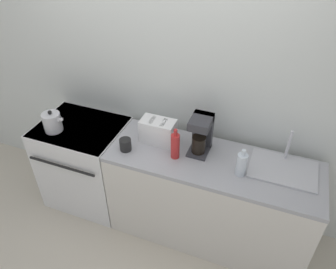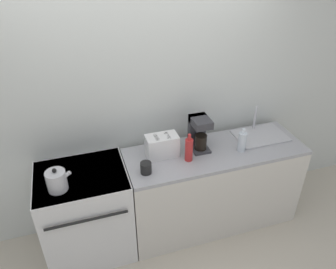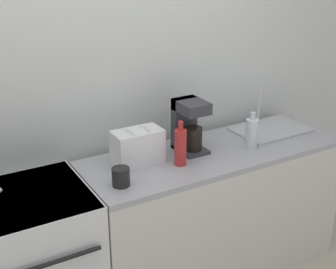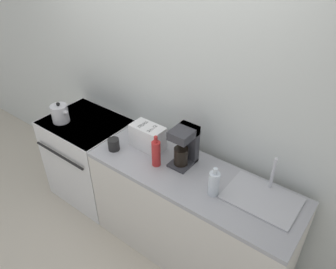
# 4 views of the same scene
# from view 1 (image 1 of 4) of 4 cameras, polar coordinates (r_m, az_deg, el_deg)

# --- Properties ---
(ground_plane) EXTENTS (12.00, 12.00, 0.00)m
(ground_plane) POSITION_cam_1_polar(r_m,az_deg,el_deg) (3.29, -5.83, -17.21)
(ground_plane) COLOR beige
(wall_back) EXTENTS (8.00, 0.05, 2.60)m
(wall_back) POSITION_cam_1_polar(r_m,az_deg,el_deg) (2.89, -1.43, 8.95)
(wall_back) COLOR silver
(wall_back) RESTS_ON ground_plane
(stove) EXTENTS (0.78, 0.67, 0.91)m
(stove) POSITION_cam_1_polar(r_m,az_deg,el_deg) (3.38, -13.97, -4.76)
(stove) COLOR silver
(stove) RESTS_ON ground_plane
(counter_block) EXTENTS (1.73, 0.60, 0.91)m
(counter_block) POSITION_cam_1_polar(r_m,az_deg,el_deg) (2.98, 7.15, -11.10)
(counter_block) COLOR silver
(counter_block) RESTS_ON ground_plane
(kettle) EXTENTS (0.20, 0.16, 0.21)m
(kettle) POSITION_cam_1_polar(r_m,az_deg,el_deg) (3.08, -19.49, 2.06)
(kettle) COLOR silver
(kettle) RESTS_ON stove
(toaster) EXTENTS (0.29, 0.16, 0.21)m
(toaster) POSITION_cam_1_polar(r_m,az_deg,el_deg) (2.77, -1.75, 0.61)
(toaster) COLOR white
(toaster) RESTS_ON counter_block
(coffee_maker) EXTENTS (0.16, 0.22, 0.33)m
(coffee_maker) POSITION_cam_1_polar(r_m,az_deg,el_deg) (2.65, 5.78, 0.34)
(coffee_maker) COLOR #333338
(coffee_maker) RESTS_ON counter_block
(sink_tray) EXTENTS (0.51, 0.36, 0.28)m
(sink_tray) POSITION_cam_1_polar(r_m,az_deg,el_deg) (2.70, 19.44, -5.56)
(sink_tray) COLOR #B7B7BC
(sink_tray) RESTS_ON counter_block
(bottle_clear) EXTENTS (0.08, 0.08, 0.24)m
(bottle_clear) POSITION_cam_1_polar(r_m,az_deg,el_deg) (2.52, 12.67, -5.06)
(bottle_clear) COLOR silver
(bottle_clear) RESTS_ON counter_block
(bottle_red) EXTENTS (0.07, 0.07, 0.27)m
(bottle_red) POSITION_cam_1_polar(r_m,az_deg,el_deg) (2.60, 1.26, -1.97)
(bottle_red) COLOR #B72828
(bottle_red) RESTS_ON counter_block
(cup_black) EXTENTS (0.10, 0.10, 0.10)m
(cup_black) POSITION_cam_1_polar(r_m,az_deg,el_deg) (2.73, -7.42, -1.76)
(cup_black) COLOR black
(cup_black) RESTS_ON counter_block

